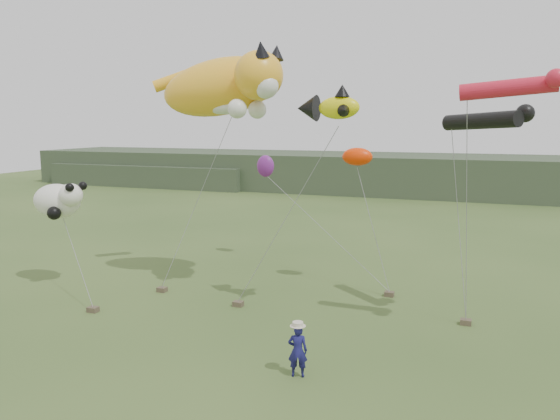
{
  "coord_description": "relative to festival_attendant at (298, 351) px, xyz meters",
  "views": [
    {
      "loc": [
        7.1,
        -14.83,
        7.4
      ],
      "look_at": [
        0.49,
        3.0,
        4.36
      ],
      "focal_mm": 35.0,
      "sensor_mm": 36.0,
      "label": 1
    }
  ],
  "objects": [
    {
      "name": "ground",
      "position": [
        -2.32,
        0.45,
        -0.79
      ],
      "size": [
        120.0,
        120.0,
        0.0
      ],
      "primitive_type": "plane",
      "color": "#385123",
      "rests_on": "ground"
    },
    {
      "name": "headland",
      "position": [
        -5.43,
        45.14,
        1.13
      ],
      "size": [
        90.0,
        13.0,
        4.0
      ],
      "color": "#2D3D28",
      "rests_on": "ground"
    },
    {
      "name": "festival_attendant",
      "position": [
        0.0,
        0.0,
        0.0
      ],
      "size": [
        0.65,
        0.51,
        1.59
      ],
      "primitive_type": "imported",
      "rotation": [
        0.0,
        0.0,
        3.39
      ],
      "color": "#181655",
      "rests_on": "ground"
    },
    {
      "name": "sandbag_anchors",
      "position": [
        -3.2,
        5.57,
        -0.69
      ],
      "size": [
        14.3,
        6.4,
        0.21
      ],
      "color": "brown",
      "rests_on": "ground"
    },
    {
      "name": "cat_kite",
      "position": [
        -5.56,
        7.24,
        8.2
      ],
      "size": [
        7.11,
        3.9,
        3.35
      ],
      "color": "yellow",
      "rests_on": "ground"
    },
    {
      "name": "fish_kite",
      "position": [
        -0.59,
        5.02,
        7.18
      ],
      "size": [
        2.49,
        1.69,
        1.3
      ],
      "color": "yellow",
      "rests_on": "ground"
    },
    {
      "name": "tube_kites",
      "position": [
        5.24,
        5.52,
        7.17
      ],
      "size": [
        3.72,
        3.88,
        1.89
      ],
      "color": "black",
      "rests_on": "ground"
    },
    {
      "name": "panda_kite",
      "position": [
        -13.01,
        4.95,
        3.17
      ],
      "size": [
        2.72,
        1.76,
        1.69
      ],
      "color": "white",
      "rests_on": "ground"
    },
    {
      "name": "misc_kites",
      "position": [
        -3.03,
        10.8,
        4.77
      ],
      "size": [
        6.89,
        4.25,
        1.8
      ],
      "color": "#F93303",
      "rests_on": "ground"
    }
  ]
}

